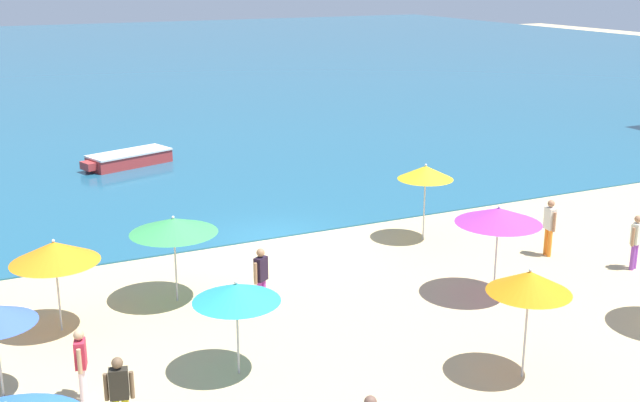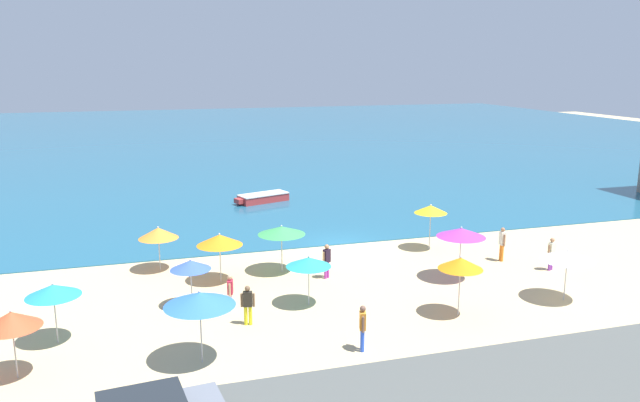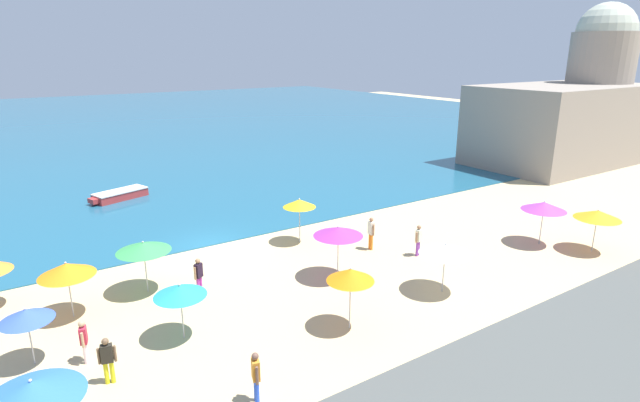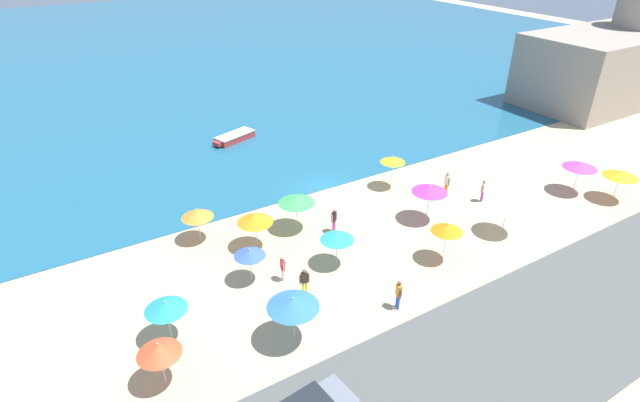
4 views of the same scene
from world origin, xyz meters
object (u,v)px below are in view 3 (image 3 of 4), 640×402
object	(u,v)px
beach_umbrella_10	(32,390)
beach_umbrella_1	(338,231)
beach_umbrella_12	(598,215)
bather_1	(199,274)
beach_umbrella_4	(143,247)
skiff_nearshore	(120,195)
bather_2	(418,239)
bather_4	(84,339)
beach_umbrella_8	(26,315)
beach_umbrella_6	(66,269)
bather_5	(371,232)
beach_umbrella_3	(445,249)
beach_umbrella_2	(299,203)
beach_umbrella_7	(180,291)
bather_3	(256,375)
beach_umbrella_0	(350,275)
beach_umbrella_5	(544,206)
bather_0	(107,358)
harbor_fortress	(574,109)

from	to	relation	value
beach_umbrella_10	beach_umbrella_1	bearing A→B (deg)	21.47
beach_umbrella_12	bather_1	size ratio (longest dim) A/B	1.39
beach_umbrella_4	skiff_nearshore	xyz separation A→B (m)	(2.28, 15.79, -1.77)
bather_2	bather_4	distance (m)	16.20
beach_umbrella_1	skiff_nearshore	world-z (taller)	beach_umbrella_1
beach_umbrella_8	skiff_nearshore	size ratio (longest dim) A/B	0.51
beach_umbrella_1	beach_umbrella_4	xyz separation A→B (m)	(-7.91, 3.51, -0.19)
beach_umbrella_6	bather_5	xyz separation A→B (m)	(14.58, -1.04, -1.05)
beach_umbrella_3	beach_umbrella_1	bearing A→B (deg)	129.48
beach_umbrella_2	beach_umbrella_8	size ratio (longest dim) A/B	1.20
beach_umbrella_4	bather_5	world-z (taller)	beach_umbrella_4
beach_umbrella_7	beach_umbrella_8	xyz separation A→B (m)	(-4.83, 1.21, -0.06)
beach_umbrella_8	bather_3	distance (m)	8.17
beach_umbrella_10	bather_2	distance (m)	18.59
beach_umbrella_0	beach_umbrella_8	distance (m)	11.21
bather_3	beach_umbrella_6	bearing A→B (deg)	113.90
beach_umbrella_1	bather_1	xyz separation A→B (m)	(-6.05, 2.00, -1.38)
beach_umbrella_3	bather_2	bearing A→B (deg)	61.17
beach_umbrella_8	skiff_nearshore	distance (m)	20.42
beach_umbrella_0	beach_umbrella_1	world-z (taller)	beach_umbrella_1
beach_umbrella_4	beach_umbrella_10	xyz separation A→B (m)	(-4.89, -8.54, 0.20)
beach_umbrella_5	skiff_nearshore	size ratio (longest dim) A/B	0.59
beach_umbrella_2	beach_umbrella_5	xyz separation A→B (m)	(11.03, -7.56, -0.10)
beach_umbrella_2	bather_0	distance (m)	13.71
beach_umbrella_5	bather_4	size ratio (longest dim) A/B	1.58
beach_umbrella_5	beach_umbrella_4	bearing A→B (deg)	162.72
beach_umbrella_1	bather_0	xyz separation A→B (m)	(-10.69, -2.34, -1.42)
beach_umbrella_10	bather_3	bearing A→B (deg)	-7.71
beach_umbrella_8	bather_4	distance (m)	2.01
beach_umbrella_5	harbor_fortress	size ratio (longest dim) A/B	0.14
bather_0	bather_5	world-z (taller)	bather_5
bather_2	bather_3	world-z (taller)	bather_3
bather_4	bather_5	xyz separation A→B (m)	(14.68, 2.61, 0.13)
beach_umbrella_6	bather_2	bearing A→B (deg)	-10.83
beach_umbrella_6	bather_1	distance (m)	5.19
beach_umbrella_8	bather_4	world-z (taller)	beach_umbrella_8
bather_1	beach_umbrella_6	bearing A→B (deg)	169.06
beach_umbrella_3	bather_5	size ratio (longest dim) A/B	1.27
beach_umbrella_7	skiff_nearshore	size ratio (longest dim) A/B	0.52
beach_umbrella_10	beach_umbrella_12	world-z (taller)	beach_umbrella_10
skiff_nearshore	beach_umbrella_1	bearing A→B (deg)	-73.72
beach_umbrella_1	bather_0	distance (m)	11.03
beach_umbrella_1	beach_umbrella_10	distance (m)	13.76
bather_5	harbor_fortress	size ratio (longest dim) A/B	0.10
beach_umbrella_12	beach_umbrella_8	bearing A→B (deg)	169.05
beach_umbrella_6	bather_2	size ratio (longest dim) A/B	1.43
beach_umbrella_6	beach_umbrella_0	bearing A→B (deg)	-37.90
bather_5	skiff_nearshore	xyz separation A→B (m)	(-9.19, 17.38, -0.65)
beach_umbrella_4	harbor_fortress	size ratio (longest dim) A/B	0.14
beach_umbrella_5	beach_umbrella_12	size ratio (longest dim) A/B	1.06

